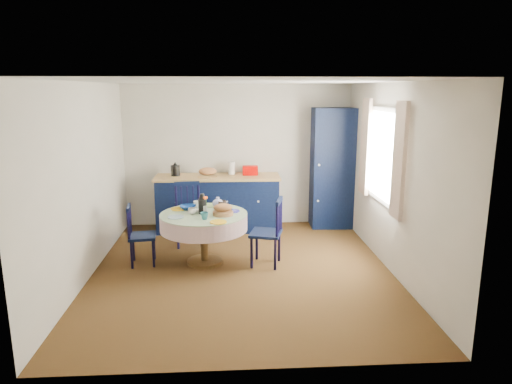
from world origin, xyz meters
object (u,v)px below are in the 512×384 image
dining_table (204,222)px  mug_b (205,216)px  pantry_cabinet (333,168)px  chair_right (269,232)px  kitchen_counter (218,202)px  chair_left (140,235)px  mug_c (222,204)px  mug_a (192,211)px  mug_d (197,204)px  cobalt_bowl (188,207)px  chair_far (188,213)px

dining_table → mug_b: 0.35m
pantry_cabinet → chair_right: pantry_cabinet is taller
kitchen_counter → chair_left: kitchen_counter is taller
chair_right → mug_c: size_ratio=6.98×
dining_table → chair_left: bearing=178.7°
chair_left → mug_c: 1.23m
dining_table → chair_left: 0.92m
chair_right → mug_a: chair_right is taller
pantry_cabinet → chair_left: pantry_cabinet is taller
chair_left → mug_d: bearing=-74.5°
pantry_cabinet → mug_c: bearing=-142.2°
pantry_cabinet → cobalt_bowl: 2.84m
chair_far → mug_a: chair_far is taller
chair_left → chair_right: (1.79, -0.14, 0.05)m
chair_right → mug_a: size_ratio=8.38×
mug_c → chair_right: bearing=-31.5°
mug_b → cobalt_bowl: mug_b is taller
chair_far → mug_b: (0.32, -1.15, 0.28)m
chair_far → mug_d: size_ratio=9.85×
dining_table → mug_d: bearing=109.7°
chair_right → chair_left: bearing=-79.0°
mug_d → chair_left: bearing=-157.5°
kitchen_counter → mug_a: 1.69m
mug_a → mug_d: bearing=84.4°
chair_far → cobalt_bowl: bearing=-92.9°
mug_b → chair_far: bearing=105.3°
mug_a → mug_b: bearing=-55.1°
kitchen_counter → dining_table: 1.61m
kitchen_counter → pantry_cabinet: pantry_cabinet is taller
kitchen_counter → mug_a: kitchen_counter is taller
mug_b → mug_d: (-0.14, 0.65, -0.00)m
mug_b → chair_right: bearing=12.2°
chair_left → chair_far: 1.03m
dining_table → chair_far: 0.91m
pantry_cabinet → mug_d: pantry_cabinet is taller
chair_right → mug_c: (-0.64, 0.39, 0.30)m
pantry_cabinet → chair_left: size_ratio=2.46×
dining_table → mug_c: bearing=48.8°
chair_left → cobalt_bowl: bearing=-79.4°
dining_table → chair_far: bearing=109.2°
mug_a → mug_d: (0.04, 0.39, 0.00)m
dining_table → mug_b: bearing=-86.3°
pantry_cabinet → mug_c: 2.41m
chair_right → kitchen_counter: bearing=-141.5°
mug_d → chair_far: bearing=108.8°
dining_table → mug_b: (0.02, -0.30, 0.17)m
chair_left → pantry_cabinet: bearing=-68.4°
cobalt_bowl → mug_c: bearing=5.6°
chair_left → chair_right: 1.80m
mug_b → mug_d: bearing=102.5°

